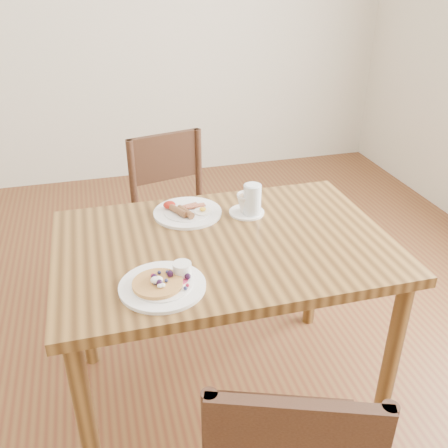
% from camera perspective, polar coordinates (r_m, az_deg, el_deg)
% --- Properties ---
extents(ground, '(5.00, 5.00, 0.00)m').
position_cam_1_polar(ground, '(2.27, 0.00, -18.50)').
color(ground, '#5F2F1B').
rests_on(ground, ground).
extents(dining_table, '(1.20, 0.80, 0.75)m').
position_cam_1_polar(dining_table, '(1.85, 0.00, -4.61)').
color(dining_table, brown).
rests_on(dining_table, ground).
extents(chair_far, '(0.50, 0.50, 0.88)m').
position_cam_1_polar(chair_far, '(2.54, -5.28, 1.00)').
color(chair_far, '#3F2517').
rests_on(chair_far, ground).
extents(pancake_plate, '(0.27, 0.27, 0.06)m').
position_cam_1_polar(pancake_plate, '(1.56, -6.93, -6.74)').
color(pancake_plate, white).
rests_on(pancake_plate, dining_table).
extents(breakfast_plate, '(0.27, 0.27, 0.04)m').
position_cam_1_polar(breakfast_plate, '(1.98, -4.30, 1.41)').
color(breakfast_plate, white).
rests_on(breakfast_plate, dining_table).
extents(teacup_saucer, '(0.14, 0.14, 0.08)m').
position_cam_1_polar(teacup_saucer, '(1.97, 2.62, 2.21)').
color(teacup_saucer, white).
rests_on(teacup_saucer, dining_table).
extents(water_glass, '(0.07, 0.07, 0.13)m').
position_cam_1_polar(water_glass, '(1.95, 3.25, 2.71)').
color(water_glass, silver).
rests_on(water_glass, dining_table).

